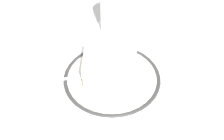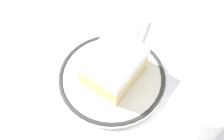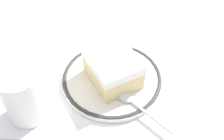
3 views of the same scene
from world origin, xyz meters
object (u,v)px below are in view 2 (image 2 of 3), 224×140
at_px(cup, 199,120).
at_px(napkin, 67,29).
at_px(spoon, 132,49).
at_px(cake_slice, 113,66).
at_px(plate, 112,77).

distance_m(cup, napkin, 0.30).
relative_size(spoon, cup, 1.03).
relative_size(cake_slice, cup, 1.26).
bearing_deg(napkin, cake_slice, -163.03).
height_order(spoon, cup, cup).
height_order(plate, napkin, plate).
bearing_deg(spoon, cup, -171.38).
bearing_deg(napkin, plate, -164.39).
height_order(cup, napkin, cup).
xyz_separation_m(cake_slice, napkin, (0.14, 0.04, -0.04)).
height_order(plate, cup, cup).
distance_m(plate, spoon, 0.07).
xyz_separation_m(spoon, napkin, (0.10, 0.10, -0.01)).
xyz_separation_m(cup, napkin, (0.28, 0.12, -0.04)).
bearing_deg(cake_slice, plate, 121.18).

